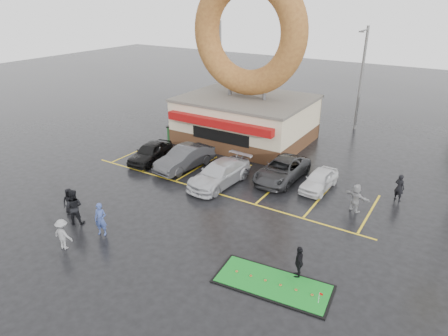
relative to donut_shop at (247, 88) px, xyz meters
The scene contains 18 objects.
ground 14.04m from the donut_shop, 76.98° to the right, with size 120.00×120.00×0.00m, color black.
donut_shop is the anchor object (origin of this frame).
streetlight_left 9.87m from the donut_shop, 135.22° to the left, with size 0.40×2.21×9.00m.
streetlight_mid 10.59m from the donut_shop, 48.62° to the left, with size 0.40×2.21×9.00m.
car_black 9.38m from the donut_shop, 115.43° to the right, with size 1.69×4.19×1.43m, color black.
car_dgrey 8.38m from the donut_shop, 95.68° to the right, with size 1.67×4.79×1.58m, color #323235.
car_silver 9.54m from the donut_shop, 71.86° to the right, with size 2.09×5.14×1.49m, color #B7B7BC.
car_grey 8.92m from the donut_shop, 43.47° to the right, with size 2.33×5.06×1.41m, color #2C2C2E.
car_white 10.83m from the donut_shop, 33.42° to the right, with size 1.47×3.65×1.24m, color silver.
person_blue 16.96m from the donut_shop, 87.26° to the right, with size 0.65×0.43×1.78m, color navy.
person_blackjkt 16.96m from the donut_shop, 94.36° to the right, with size 0.96×0.75×1.98m, color black.
person_hoodie 18.77m from the donut_shop, 89.42° to the right, with size 1.02×0.59×1.58m, color gray.
person_bystander 16.57m from the donut_shop, 98.44° to the right, with size 0.75×0.49×1.53m, color black.
person_cameraman 18.28m from the donut_shop, 53.39° to the right, with size 0.91×0.38×1.56m, color black.
person_walker_near 13.79m from the donut_shop, 32.87° to the right, with size 1.56×0.50×1.68m, color #949496.
person_walker_far 14.24m from the donut_shop, 19.14° to the right, with size 0.61×0.40×1.69m, color black.
dumpster 6.70m from the donut_shop, 144.73° to the right, with size 1.80×1.20×1.30m, color #1A441F.
putting_green 18.89m from the donut_shop, 57.10° to the right, with size 5.19×2.65×0.62m.
Camera 1 is at (12.45, -15.13, 11.45)m, focal length 32.00 mm.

